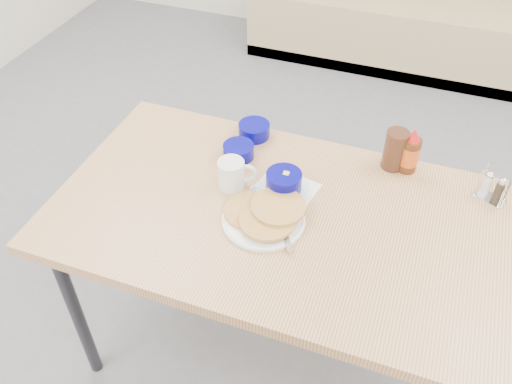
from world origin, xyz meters
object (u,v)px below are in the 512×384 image
(syrup_bottle, at_px, (410,153))
(booth_bench, at_px, (395,9))
(grits_setting, at_px, (284,185))
(creamer_bowl, at_px, (254,130))
(pancake_plate, at_px, (265,216))
(condiment_caddy, at_px, (492,189))
(coffee_mug, at_px, (232,174))
(butter_bowl, at_px, (239,151))
(amber_tumbler, at_px, (395,150))
(dining_table, at_px, (279,227))

(syrup_bottle, bearing_deg, booth_bench, 98.56)
(grits_setting, bearing_deg, creamer_bowl, 127.47)
(creamer_bowl, bearing_deg, pancake_plate, -65.49)
(pancake_plate, xyz_separation_m, condiment_caddy, (0.63, 0.34, 0.02))
(pancake_plate, distance_m, coffee_mug, 0.19)
(butter_bowl, bearing_deg, syrup_bottle, 13.15)
(amber_tumbler, relative_size, syrup_bottle, 0.85)
(grits_setting, height_order, condiment_caddy, condiment_caddy)
(booth_bench, height_order, amber_tumbler, booth_bench)
(pancake_plate, xyz_separation_m, grits_setting, (0.01, 0.14, 0.01))
(creamer_bowl, bearing_deg, butter_bowl, -94.14)
(grits_setting, relative_size, butter_bowl, 2.19)
(dining_table, distance_m, grits_setting, 0.13)
(coffee_mug, relative_size, grits_setting, 0.53)
(pancake_plate, bearing_deg, booth_bench, 89.26)
(grits_setting, relative_size, creamer_bowl, 2.07)
(condiment_caddy, height_order, syrup_bottle, syrup_bottle)
(dining_table, height_order, pancake_plate, pancake_plate)
(grits_setting, relative_size, condiment_caddy, 2.07)
(dining_table, xyz_separation_m, butter_bowl, (-0.22, 0.21, 0.09))
(coffee_mug, xyz_separation_m, condiment_caddy, (0.78, 0.22, -0.01))
(butter_bowl, xyz_separation_m, amber_tumbler, (0.50, 0.13, 0.05))
(booth_bench, relative_size, dining_table, 1.36)
(dining_table, relative_size, butter_bowl, 13.24)
(grits_setting, xyz_separation_m, condiment_caddy, (0.62, 0.20, 0.01))
(booth_bench, distance_m, creamer_bowl, 2.25)
(creamer_bowl, bearing_deg, grits_setting, -52.53)
(amber_tumbler, bearing_deg, syrup_bottle, 0.00)
(condiment_caddy, bearing_deg, creamer_bowl, -160.98)
(dining_table, bearing_deg, pancake_plate, -125.33)
(butter_bowl, bearing_deg, dining_table, -43.99)
(butter_bowl, bearing_deg, coffee_mug, -75.61)
(dining_table, height_order, amber_tumbler, amber_tumbler)
(booth_bench, relative_size, pancake_plate, 7.54)
(pancake_plate, bearing_deg, butter_bowl, 125.68)
(butter_bowl, distance_m, condiment_caddy, 0.82)
(dining_table, relative_size, condiment_caddy, 12.54)
(dining_table, xyz_separation_m, amber_tumbler, (0.28, 0.34, 0.13))
(dining_table, xyz_separation_m, syrup_bottle, (0.33, 0.34, 0.13))
(grits_setting, xyz_separation_m, amber_tumbler, (0.30, 0.25, 0.04))
(pancake_plate, xyz_separation_m, creamer_bowl, (-0.18, 0.39, 0.01))
(dining_table, distance_m, condiment_caddy, 0.67)
(condiment_caddy, bearing_deg, syrup_bottle, -168.30)
(pancake_plate, distance_m, butter_bowl, 0.32)
(booth_bench, height_order, grits_setting, booth_bench)
(creamer_bowl, distance_m, condiment_caddy, 0.81)
(grits_setting, bearing_deg, condiment_caddy, 17.70)
(pancake_plate, bearing_deg, dining_table, 54.67)
(booth_bench, distance_m, coffee_mug, 2.52)
(pancake_plate, height_order, creamer_bowl, creamer_bowl)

